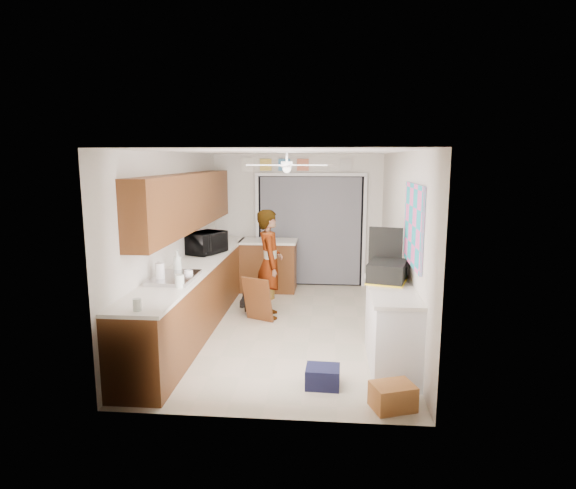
{
  "coord_description": "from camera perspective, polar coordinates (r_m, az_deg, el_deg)",
  "views": [
    {
      "loc": [
        0.61,
        -6.62,
        2.4
      ],
      "look_at": [
        0.0,
        0.4,
        1.15
      ],
      "focal_mm": 30.0,
      "sensor_mm": 36.0,
      "label": 1
    }
  ],
  "objects": [
    {
      "name": "ceiling",
      "position": [
        6.65,
        -0.3,
        10.92
      ],
      "size": [
        5.0,
        5.0,
        0.0
      ],
      "primitive_type": "plane",
      "rotation": [
        3.14,
        0.0,
        0.0
      ],
      "color": "white",
      "rests_on": "ground"
    },
    {
      "name": "upper_cabinets",
      "position": [
        7.15,
        -11.77,
        5.03
      ],
      "size": [
        0.32,
        4.0,
        0.8
      ],
      "primitive_type": "cube",
      "color": "brown",
      "rests_on": "wall_left"
    },
    {
      "name": "wall_right",
      "position": [
        6.79,
        13.27,
        0.04
      ],
      "size": [
        0.0,
        5.0,
        5.0
      ],
      "primitive_type": "plane",
      "rotation": [
        1.57,
        0.0,
        -1.57
      ],
      "color": "beige",
      "rests_on": "ground"
    },
    {
      "name": "header_frame_1",
      "position": [
        9.13,
        -0.45,
        9.43
      ],
      "size": [
        0.22,
        0.02,
        0.22
      ],
      "primitive_type": "cube",
      "color": "#478DBE",
      "rests_on": "wall_back"
    },
    {
      "name": "door_trim_head",
      "position": [
        9.07,
        2.71,
        8.28
      ],
      "size": [
        2.1,
        0.04,
        0.06
      ],
      "primitive_type": "cube",
      "color": "white",
      "rests_on": "wall_back"
    },
    {
      "name": "header_frame_2",
      "position": [
        9.11,
        1.77,
        9.43
      ],
      "size": [
        0.22,
        0.02,
        0.22
      ],
      "primitive_type": "cube",
      "color": "#CE6E4D",
      "rests_on": "wall_back"
    },
    {
      "name": "right_counter_top",
      "position": [
        5.67,
        12.25,
        -5.32
      ],
      "size": [
        0.54,
        1.44,
        0.04
      ],
      "primitive_type": "cube",
      "color": "white",
      "rests_on": "right_counter_base"
    },
    {
      "name": "abstract_painting",
      "position": [
        5.75,
        14.64,
        2.24
      ],
      "size": [
        0.03,
        1.15,
        0.95
      ],
      "primitive_type": "cube",
      "color": "#F95BAC",
      "rests_on": "wall_right"
    },
    {
      "name": "cup",
      "position": [
        6.19,
        -11.71,
        -3.39
      ],
      "size": [
        0.14,
        0.14,
        0.09
      ],
      "primitive_type": "imported",
      "rotation": [
        0.0,
        0.0,
        -0.34
      ],
      "color": "white",
      "rests_on": "left_countertop"
    },
    {
      "name": "suitcase_rim",
      "position": [
        5.98,
        11.66,
        -4.17
      ],
      "size": [
        0.58,
        0.68,
        0.02
      ],
      "primitive_type": "cube",
      "rotation": [
        0.0,
        0.0,
        -0.27
      ],
      "color": "yellow",
      "rests_on": "suitcase"
    },
    {
      "name": "jar_b",
      "position": [
        4.95,
        -17.44,
        -6.83
      ],
      "size": [
        0.11,
        0.11,
        0.12
      ],
      "primitive_type": "cylinder",
      "rotation": [
        0.0,
        0.0,
        0.4
      ],
      "color": "silver",
      "rests_on": "left_countertop"
    },
    {
      "name": "header_frame_4",
      "position": [
        9.1,
        6.88,
        9.36
      ],
      "size": [
        0.22,
        0.02,
        0.22
      ],
      "primitive_type": "cube",
      "color": "beige",
      "rests_on": "wall_back"
    },
    {
      "name": "door_trim_left",
      "position": [
        9.26,
        -3.66,
        1.66
      ],
      "size": [
        0.06,
        0.04,
        2.1
      ],
      "primitive_type": "cube",
      "color": "white",
      "rests_on": "wall_back"
    },
    {
      "name": "soap_bottle",
      "position": [
        6.44,
        -12.97,
        -1.97
      ],
      "size": [
        0.12,
        0.12,
        0.29
      ],
      "primitive_type": "imported",
      "rotation": [
        0.0,
        0.0,
        -0.1
      ],
      "color": "silver",
      "rests_on": "left_countertop"
    },
    {
      "name": "cabinet_door_panel",
      "position": [
        7.22,
        -3.63,
        -6.52
      ],
      "size": [
        0.49,
        0.35,
        0.68
      ],
      "primitive_type": "cube",
      "rotation": [
        0.21,
        0.0,
        -0.43
      ],
      "color": "brown",
      "rests_on": "floor"
    },
    {
      "name": "back_opening_recess",
      "position": [
        9.2,
        2.67,
        1.61
      ],
      "size": [
        2.0,
        0.06,
        2.1
      ],
      "primitive_type": "cube",
      "color": "black",
      "rests_on": "wall_back"
    },
    {
      "name": "door_trim_right",
      "position": [
        9.18,
        9.03,
        1.48
      ],
      "size": [
        0.06,
        0.04,
        2.1
      ],
      "primitive_type": "cube",
      "color": "white",
      "rests_on": "wall_back"
    },
    {
      "name": "faucet",
      "position": [
        6.15,
        -15.06,
        -2.98
      ],
      "size": [
        0.03,
        0.03,
        0.22
      ],
      "primitive_type": "cylinder",
      "color": "silver",
      "rests_on": "left_countertop"
    },
    {
      "name": "suitcase",
      "position": [
        5.96,
        11.7,
        -3.15
      ],
      "size": [
        0.56,
        0.65,
        0.24
      ],
      "primitive_type": "cube",
      "rotation": [
        0.0,
        0.0,
        -0.27
      ],
      "color": "black",
      "rests_on": "right_counter_top"
    },
    {
      "name": "microwave",
      "position": [
        7.65,
        -9.71,
        0.2
      ],
      "size": [
        0.63,
        0.73,
        0.34
      ],
      "primitive_type": "imported",
      "rotation": [
        0.0,
        0.0,
        1.15
      ],
      "color": "black",
      "rests_on": "left_countertop"
    },
    {
      "name": "paper_towel_roll",
      "position": [
        6.0,
        -14.92,
        -3.25
      ],
      "size": [
        0.14,
        0.14,
        0.23
      ],
      "primitive_type": "cylinder",
      "rotation": [
        0.0,
        0.0,
        0.36
      ],
      "color": "white",
      "rests_on": "left_countertop"
    },
    {
      "name": "header_frame_0",
      "position": [
        9.17,
        -2.66,
        9.42
      ],
      "size": [
        0.22,
        0.02,
        0.22
      ],
      "primitive_type": "cube",
      "color": "gold",
      "rests_on": "wall_back"
    },
    {
      "name": "navy_crate",
      "position": [
        5.34,
        4.14,
        -15.36
      ],
      "size": [
        0.37,
        0.31,
        0.22
      ],
      "primitive_type": "cube",
      "rotation": [
        0.0,
        0.0,
        -0.04
      ],
      "color": "black",
      "rests_on": "floor"
    },
    {
      "name": "peninsula_base",
      "position": [
        8.91,
        -2.32,
        -2.59
      ],
      "size": [
        1.0,
        0.6,
        0.9
      ],
      "primitive_type": "cube",
      "color": "brown",
      "rests_on": "floor"
    },
    {
      "name": "curtain_panel",
      "position": [
        9.16,
        2.66,
        1.57
      ],
      "size": [
        1.9,
        0.03,
        2.05
      ],
      "primitive_type": "cube",
      "color": "slate",
      "rests_on": "wall_back"
    },
    {
      "name": "jar_a",
      "position": [
        5.71,
        -12.72,
        -4.24
      ],
      "size": [
        0.12,
        0.12,
        0.15
      ],
      "primitive_type": "cylinder",
      "rotation": [
        0.0,
        0.0,
        -0.19
      ],
      "color": "silver",
      "rests_on": "left_countertop"
    },
    {
      "name": "peninsula_top",
      "position": [
        8.82,
        -2.34,
        0.39
      ],
      "size": [
        1.04,
        0.64,
        0.04
      ],
      "primitive_type": "cube",
      "color": "white",
      "rests_on": "peninsula_base"
    },
    {
      "name": "left_base_cabinets",
      "position": [
        7.16,
        -10.76,
        -5.93
      ],
      "size": [
        0.6,
        4.8,
        0.9
      ],
      "primitive_type": "cube",
      "color": "brown",
      "rests_on": "floor"
    },
    {
      "name": "suitcase_lid",
      "position": [
        6.19,
        11.48,
        -0.28
      ],
      "size": [
        0.41,
        0.14,
        0.5
      ],
      "primitive_type": "cube",
      "rotation": [
        0.0,
        0.0,
        -0.27
      ],
      "color": "black",
      "rests_on": "suitcase"
    },
    {
      "name": "dog",
      "position": [
        7.81,
        -4.02,
        -6.14
      ],
      "size": [
        0.42,
        0.62,
        0.45
      ],
      "primitive_type": "cube",
      "rotation": [
        0.0,
        0.0,
        -0.35
      ],
      "color": "black",
      "rests_on": "floor"
    },
    {
      "name": "ceiling_fan",
      "position": [
        6.85,
        -0.15,
        9.39
      ],
      "size": [
        1.14,
        1.14,
        0.24
      ],
      "primitive_type": "cube",
      "color": "white",
      "rests_on": "ceiling"
    },
    {
      "name": "floor",
      "position": [
        7.07,
        -0.28,
        -9.79
      ],
      "size": [
        5.0,
        5.0,
        0.0
      ],
      "primitive_type": "plane",
      "color": "#BBB196",
      "rests_on": "ground"
    },
    {
      "name": "wall_back",
      "position": [
        9.21,
        1.13,
        2.89
      ],
      "size": [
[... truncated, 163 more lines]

